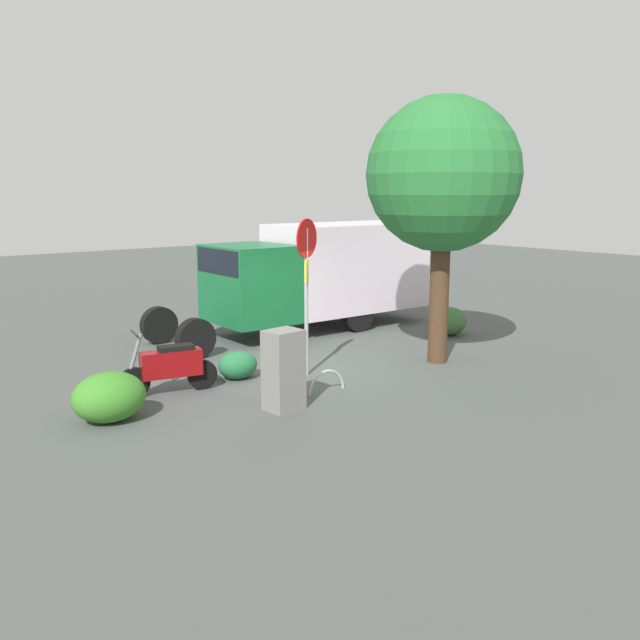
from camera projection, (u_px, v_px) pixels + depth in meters
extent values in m
plane|color=#4A4F4C|center=(305.00, 366.00, 14.16)|extent=(60.00, 60.00, 0.00)
cylinder|color=black|center=(314.00, 305.00, 19.07)|extent=(0.91, 0.27, 0.90)
cylinder|color=black|center=(358.00, 315.00, 17.59)|extent=(0.91, 0.27, 0.90)
cylinder|color=black|center=(159.00, 325.00, 16.22)|extent=(0.91, 0.27, 0.90)
cylinder|color=black|center=(196.00, 338.00, 14.75)|extent=(0.91, 0.27, 0.90)
cube|color=silver|center=(347.00, 266.00, 18.35)|extent=(4.29, 2.31, 2.33)
cube|color=#176634|center=(250.00, 284.00, 16.52)|extent=(1.85, 2.15, 1.90)
cube|color=black|center=(250.00, 259.00, 16.40)|extent=(1.87, 1.99, 0.60)
cylinder|color=black|center=(134.00, 383.00, 11.94)|extent=(0.57, 0.22, 0.56)
cylinder|color=black|center=(202.00, 374.00, 12.48)|extent=(0.57, 0.22, 0.56)
cube|color=maroon|center=(171.00, 363.00, 12.18)|extent=(1.14, 0.56, 0.48)
cube|color=black|center=(176.00, 348.00, 12.17)|extent=(0.69, 0.42, 0.12)
cylinder|color=slate|center=(135.00, 353.00, 11.85)|extent=(0.29, 0.13, 0.69)
cylinder|color=black|center=(134.00, 333.00, 11.79)|extent=(0.16, 0.55, 0.04)
cylinder|color=#9E9EA3|center=(306.00, 303.00, 13.21)|extent=(0.08, 0.08, 2.94)
cylinder|color=red|center=(307.00, 238.00, 12.95)|extent=(0.71, 0.32, 0.76)
cube|color=yellow|center=(307.00, 271.00, 13.07)|extent=(0.33, 0.33, 0.44)
cylinder|color=#47301E|center=(439.00, 297.00, 14.27)|extent=(0.41, 0.41, 2.87)
sphere|color=#267032|center=(443.00, 174.00, 13.78)|extent=(3.20, 3.20, 3.20)
cube|color=slate|center=(284.00, 370.00, 11.25)|extent=(0.63, 0.54, 1.37)
torus|color=#B7B7BC|center=(327.00, 392.00, 12.35)|extent=(0.85, 0.06, 0.85)
ellipsoid|color=#3B8127|center=(109.00, 397.00, 10.71)|extent=(1.19, 0.97, 0.81)
ellipsoid|color=#236B3B|center=(238.00, 365.00, 13.18)|extent=(0.81, 0.66, 0.55)
ellipsoid|color=#396734|center=(448.00, 321.00, 17.16)|extent=(1.06, 0.87, 0.72)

